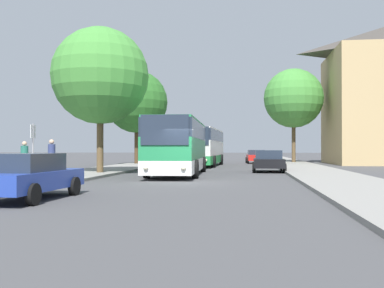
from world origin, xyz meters
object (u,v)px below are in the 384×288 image
Objects in this scene: parked_car_right_near at (268,161)px; pedestrian_walking_back at (24,159)px; pedestrian_waiting_near at (52,158)px; tree_right_near at (294,98)px; tree_left_far at (100,76)px; parked_car_left_curb at (28,176)px; parked_car_right_far at (256,156)px; tree_left_near at (137,102)px; bus_middle at (204,146)px; bus_stop_sign at (33,145)px; bus_front at (178,146)px.

parked_car_right_near is 2.30× the size of pedestrian_walking_back.
pedestrian_waiting_near is at bearing 39.46° from parked_car_right_near.
pedestrian_walking_back is at bearing -119.96° from tree_right_near.
pedestrian_walking_back is at bearing -112.76° from tree_left_far.
parked_car_left_curb is 0.46× the size of tree_right_near.
tree_left_far is (-9.71, -22.02, 5.18)m from parked_car_right_far.
tree_left_near reaches higher than pedestrian_waiting_near.
tree_right_near is (8.68, 8.08, 5.10)m from bus_middle.
tree_left_far is at bearing 64.83° from pedestrian_walking_back.
tree_right_near reaches higher than bus_stop_sign.
bus_stop_sign is 32.71m from tree_right_near.
tree_left_near is (-6.64, 1.59, 4.23)m from bus_middle.
pedestrian_waiting_near is 1.28m from pedestrian_walking_back.
tree_right_near is at bearing 57.62° from pedestrian_walking_back.
bus_stop_sign is (-11.10, -11.12, 0.97)m from parked_car_right_near.
tree_left_far reaches higher than pedestrian_waiting_near.
parked_car_right_far is at bearing 63.99° from pedestrian_walking_back.
tree_right_near reaches higher than bus_front.
tree_left_far is at bearing 24.27° from parked_car_right_near.
parked_car_left_curb is at bearing -64.55° from bus_stop_sign.
bus_middle is 15.55m from tree_left_far.
bus_front is at bearing 111.96° from pedestrian_waiting_near.
bus_front is 4.48× the size of bus_stop_sign.
pedestrian_walking_back is 7.36m from tree_left_far.
parked_car_right_far is 1.61× the size of bus_stop_sign.
tree_right_near is at bearing 63.25° from bus_stop_sign.
bus_stop_sign is at bearing -116.75° from tree_right_near.
bus_middle is at bearing -61.11° from parked_car_right_near.
tree_right_near is at bearing 22.96° from tree_left_near.
tree_left_far reaches higher than bus_front.
pedestrian_waiting_near is 0.19× the size of tree_right_near.
bus_stop_sign is 1.36× the size of pedestrian_waiting_near.
pedestrian_waiting_near reaches higher than pedestrian_walking_back.
parked_car_left_curb is 37.53m from tree_right_near.
parked_car_right_near is at bearing 45.05° from bus_stop_sign.
bus_stop_sign is 1.43× the size of pedestrian_walking_back.
pedestrian_walking_back is 32.06m from tree_right_near.
bus_middle is at bearing 70.78° from tree_left_far.
bus_middle reaches higher than bus_front.
parked_car_right_far is 14.05m from tree_left_near.
pedestrian_walking_back is (-12.30, -9.59, 0.30)m from parked_car_right_near.
bus_stop_sign is at bearing -130.22° from bus_front.
parked_car_right_far is (7.61, 34.98, 0.00)m from parked_car_left_curb.
parked_car_right_near reaches higher than parked_car_right_far.
tree_left_near is (-0.78, 22.35, 4.27)m from bus_stop_sign.
parked_car_right_far is at bearing 28.83° from tree_left_near.
bus_front is 2.54× the size of parked_car_left_curb.
tree_left_near is at bearing -157.04° from tree_right_near.
pedestrian_walking_back reaches higher than parked_car_left_curb.
pedestrian_walking_back is 21.41m from tree_left_near.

